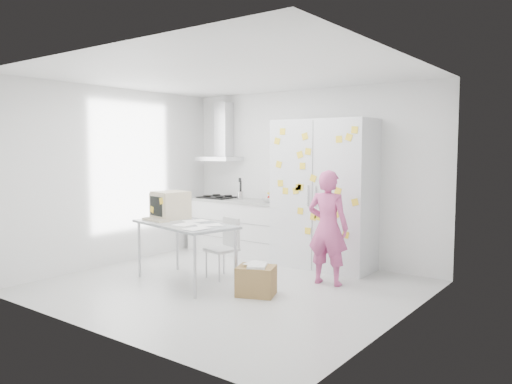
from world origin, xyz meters
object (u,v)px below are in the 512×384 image
Objects in this scene: person at (328,227)px; chair at (225,244)px; desk at (175,213)px; cardboard_box at (256,280)px.

chair is (-1.30, -0.53, -0.29)m from person.
desk is 1.96× the size of chair.
desk is 0.81m from chair.
chair is at bearing 50.73° from desk.
person reaches higher than desk.
cardboard_box is (1.38, 0.00, -0.71)m from desk.
person is 1.43m from chair.
cardboard_box is at bearing -14.15° from chair.
cardboard_box is (-0.45, -0.96, -0.57)m from person.
cardboard_box is at bearing 57.66° from person.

